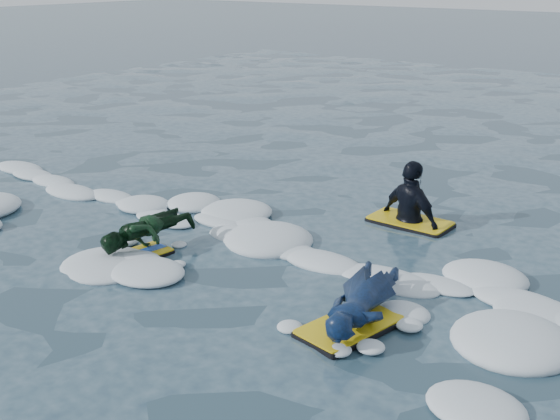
{
  "coord_description": "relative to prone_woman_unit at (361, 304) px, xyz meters",
  "views": [
    {
      "loc": [
        5.97,
        -5.84,
        3.71
      ],
      "look_at": [
        0.46,
        1.6,
        0.5
      ],
      "focal_mm": 45.0,
      "sensor_mm": 36.0,
      "label": 1
    }
  ],
  "objects": [
    {
      "name": "waiting_rider_unit",
      "position": [
        -0.96,
        3.14,
        -0.16
      ],
      "size": [
        1.25,
        0.77,
        1.86
      ],
      "rotation": [
        0.0,
        0.0,
        -0.02
      ],
      "color": "black",
      "rests_on": "ground"
    },
    {
      "name": "foam_band",
      "position": [
        -2.57,
        0.81,
        -0.24
      ],
      "size": [
        12.0,
        3.1,
        0.3
      ],
      "primitive_type": null,
      "color": "silver",
      "rests_on": "ground"
    },
    {
      "name": "ground",
      "position": [
        -2.57,
        -0.23,
        -0.24
      ],
      "size": [
        120.0,
        120.0,
        0.0
      ],
      "primitive_type": "plane",
      "color": "#18283B",
      "rests_on": "ground"
    },
    {
      "name": "prone_child_unit",
      "position": [
        -3.33,
        -0.01,
        0.03
      ],
      "size": [
        0.86,
        1.43,
        0.53
      ],
      "rotation": [
        0.0,
        0.0,
        1.42
      ],
      "color": "black",
      "rests_on": "ground"
    },
    {
      "name": "prone_woman_unit",
      "position": [
        0.0,
        0.0,
        0.0
      ],
      "size": [
        1.04,
        1.86,
        0.46
      ],
      "rotation": [
        0.0,
        0.0,
        1.38
      ],
      "color": "black",
      "rests_on": "ground"
    }
  ]
}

